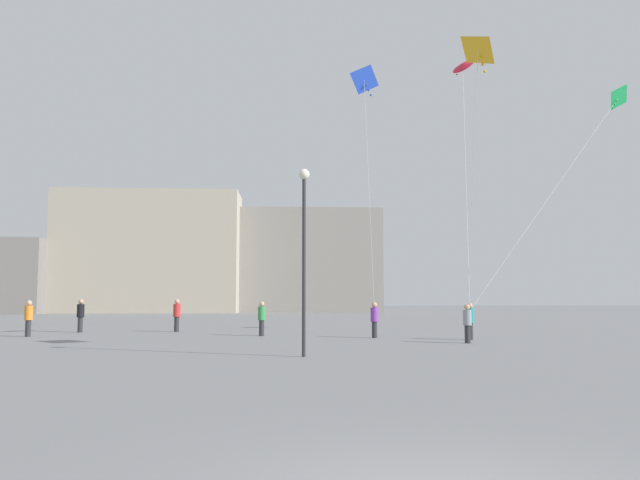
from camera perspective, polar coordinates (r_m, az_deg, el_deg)
The scene contains 15 objects.
person_in_red at distance 37.15m, azimuth -12.46°, elevation -6.35°, with size 0.39×0.39×1.81m.
person_in_green at distance 32.53m, azimuth -5.14°, elevation -6.75°, with size 0.37×0.37×1.70m.
person_in_purple at distance 30.90m, azimuth 4.80°, elevation -6.87°, with size 0.36×0.36×1.67m.
person_in_black at distance 38.04m, azimuth -20.28°, elevation -6.13°, with size 0.39×0.39×1.80m.
person_in_teal at distance 30.17m, azimuth 13.04°, elevation -6.82°, with size 0.36×0.36×1.65m.
person_in_grey at distance 27.91m, azimuth 12.81°, elevation -7.01°, with size 0.35×0.35×1.62m.
person_in_orange at distance 34.74m, azimuth -24.22°, elevation -6.16°, with size 0.38×0.38×1.76m.
kite_cobalt_delta at distance 30.87m, azimuth 3.89°, elevation 13.57°, with size 1.49×2.37×11.08m.
kite_crimson_diamond at distance 41.29m, azimuth 12.43°, elevation 14.66°, with size 3.16×9.39×15.12m.
kite_amber_delta at distance 23.62m, azimuth 13.74°, elevation 15.58°, with size 1.52×6.63×9.34m.
kite_emerald_delta at distance 38.21m, azimuth 24.54°, elevation 11.08°, with size 9.99×4.37×11.58m.
building_left_hall at distance 90.47m, azimuth -26.07°, elevation -2.96°, with size 13.84×16.08×8.88m.
building_centre_hall at distance 85.48m, azimuth -14.74°, elevation -1.08°, with size 22.73×8.66×15.24m.
building_right_hall at distance 92.42m, azimuth -2.61°, elevation -2.00°, with size 24.24×16.53×13.73m.
lamppost_east at distance 21.08m, azimuth -1.42°, elevation 0.60°, with size 0.36×0.36×6.09m.
Camera 1 is at (-1.43, -6.15, 1.88)m, focal length 36.44 mm.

